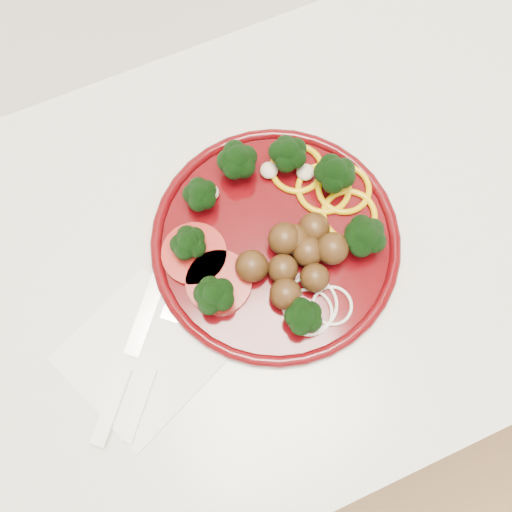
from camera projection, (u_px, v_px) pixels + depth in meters
name	position (u px, v px, depth m)	size (l,w,h in m)	color
counter	(179.00, 353.00, 1.10)	(2.40, 0.60, 0.90)	silver
plate	(279.00, 238.00, 0.67)	(0.30, 0.30, 0.06)	#420407
napkin	(141.00, 357.00, 0.65)	(0.15, 0.15, 0.00)	white
knife	(124.00, 374.00, 0.64)	(0.15, 0.18, 0.01)	silver
fork	(146.00, 385.00, 0.63)	(0.14, 0.16, 0.01)	white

